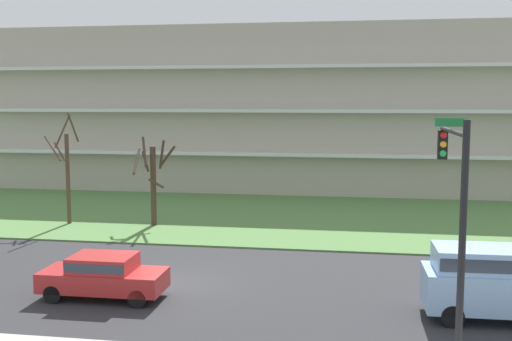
# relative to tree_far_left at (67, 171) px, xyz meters

# --- Properties ---
(ground) EXTENTS (160.00, 160.00, 0.00)m
(ground) POSITION_rel_tree_far_left_xyz_m (9.11, -9.90, -3.10)
(ground) COLOR #2D2D30
(grass_lawn_strip) EXTENTS (80.00, 16.00, 0.08)m
(grass_lawn_strip) POSITION_rel_tree_far_left_xyz_m (9.11, 4.10, -3.06)
(grass_lawn_strip) COLOR #547F42
(grass_lawn_strip) RESTS_ON ground
(apartment_building) EXTENTS (50.25, 13.37, 12.54)m
(apartment_building) POSITION_rel_tree_far_left_xyz_m (9.11, 18.31, 3.17)
(apartment_building) COLOR #B2A899
(apartment_building) RESTS_ON ground
(tree_far_left) EXTENTS (1.81, 1.96, 6.37)m
(tree_far_left) POSITION_rel_tree_far_left_xyz_m (0.00, 0.00, 0.00)
(tree_far_left) COLOR #4C3828
(tree_far_left) RESTS_ON ground
(tree_left) EXTENTS (2.44, 2.41, 5.02)m
(tree_left) POSITION_rel_tree_far_left_xyz_m (4.93, 0.36, -0.37)
(tree_left) COLOR #423023
(tree_left) RESTS_ON ground
(sedan_red_near_left) EXTENTS (4.41, 1.83, 1.57)m
(sedan_red_near_left) POSITION_rel_tree_far_left_xyz_m (7.22, -11.90, -2.23)
(sedan_red_near_left) COLOR #B22828
(sedan_red_near_left) RESTS_ON ground
(van_blue_center_left) EXTENTS (5.24, 2.10, 2.36)m
(van_blue_center_left) POSITION_rel_tree_far_left_xyz_m (20.90, -11.90, -1.70)
(van_blue_center_left) COLOR #8CB2E0
(van_blue_center_left) RESTS_ON ground
(traffic_signal_mast) EXTENTS (0.90, 4.46, 6.58)m
(traffic_signal_mast) POSITION_rel_tree_far_left_xyz_m (18.67, -15.08, 1.34)
(traffic_signal_mast) COLOR black
(traffic_signal_mast) RESTS_ON ground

